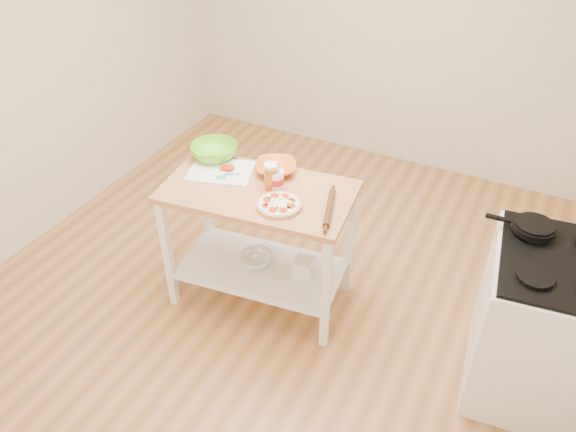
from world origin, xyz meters
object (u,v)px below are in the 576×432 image
(green_bowl, at_px, (214,151))
(shelf_glass_bowl, at_px, (256,259))
(orange_bowl, at_px, (276,168))
(rolling_pin, at_px, (329,208))
(skillet, at_px, (532,227))
(yogurt_tub, at_px, (276,180))
(knife, at_px, (212,157))
(spatula, at_px, (227,175))
(shelf_bin, at_px, (304,267))
(pizza, at_px, (279,204))
(beer_pint, at_px, (271,176))
(cutting_board, at_px, (221,170))
(prep_island, at_px, (259,222))
(gas_stove, at_px, (541,325))

(green_bowl, relative_size, shelf_glass_bowl, 1.35)
(orange_bowl, height_order, rolling_pin, orange_bowl)
(skillet, xyz_separation_m, yogurt_tub, (-1.46, -0.19, -0.01))
(knife, bearing_deg, spatula, -62.34)
(shelf_glass_bowl, bearing_deg, shelf_bin, 7.48)
(green_bowl, height_order, shelf_glass_bowl, green_bowl)
(shelf_bin, bearing_deg, green_bowl, 170.06)
(rolling_pin, bearing_deg, pizza, -161.63)
(beer_pint, height_order, shelf_bin, beer_pint)
(green_bowl, height_order, yogurt_tub, yogurt_tub)
(skillet, relative_size, cutting_board, 0.79)
(pizza, distance_m, beer_pint, 0.21)
(spatula, height_order, orange_bowl, orange_bowl)
(spatula, distance_m, beer_pint, 0.32)
(skillet, xyz_separation_m, cutting_board, (-1.87, -0.18, -0.07))
(pizza, height_order, spatula, pizza)
(knife, distance_m, shelf_bin, 0.95)
(shelf_bin, bearing_deg, cutting_board, 179.88)
(skillet, bearing_deg, yogurt_tub, -173.69)
(orange_bowl, height_order, green_bowl, green_bowl)
(rolling_pin, bearing_deg, cutting_board, 173.93)
(orange_bowl, relative_size, shelf_glass_bowl, 1.12)
(spatula, relative_size, beer_pint, 0.72)
(cutting_board, relative_size, shelf_glass_bowl, 2.05)
(cutting_board, height_order, yogurt_tub, yogurt_tub)
(orange_bowl, bearing_deg, rolling_pin, -26.61)
(prep_island, relative_size, shelf_glass_bowl, 5.40)
(shelf_bin, bearing_deg, prep_island, -166.37)
(shelf_bin, bearing_deg, orange_bowl, 151.28)
(gas_stove, bearing_deg, cutting_board, 173.42)
(gas_stove, height_order, orange_bowl, gas_stove)
(pizza, bearing_deg, spatula, 163.13)
(beer_pint, height_order, shelf_glass_bowl, beer_pint)
(prep_island, height_order, knife, knife)
(beer_pint, distance_m, yogurt_tub, 0.04)
(spatula, distance_m, green_bowl, 0.27)
(prep_island, xyz_separation_m, rolling_pin, (0.48, -0.01, 0.27))
(gas_stove, xyz_separation_m, spatula, (-1.98, -0.05, 0.44))
(skillet, bearing_deg, shelf_glass_bowl, -173.12)
(prep_island, height_order, skillet, skillet)
(rolling_pin, xyz_separation_m, shelf_glass_bowl, (-0.53, 0.04, -0.62))
(knife, xyz_separation_m, shelf_bin, (0.74, -0.10, -0.59))
(cutting_board, bearing_deg, orange_bowl, 9.06)
(shelf_glass_bowl, bearing_deg, green_bowl, 156.34)
(prep_island, bearing_deg, green_bowl, 155.83)
(pizza, height_order, knife, pizza)
(shelf_glass_bowl, bearing_deg, spatula, 179.51)
(shelf_glass_bowl, bearing_deg, pizza, -27.77)
(spatula, height_order, beer_pint, beer_pint)
(pizza, height_order, orange_bowl, orange_bowl)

